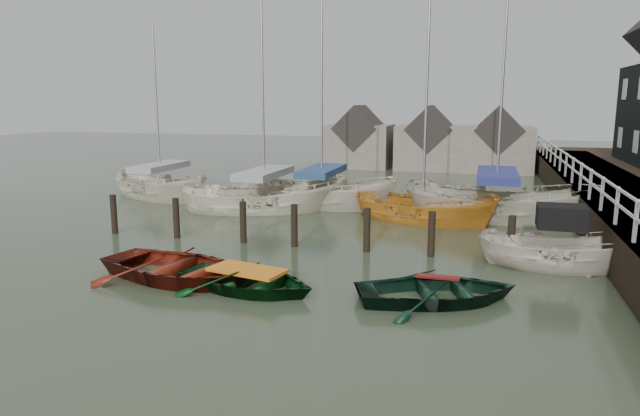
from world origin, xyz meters
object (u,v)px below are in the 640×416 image
(sailboat_e, at_px, (161,196))
(sailboat_d, at_px, (495,217))
(sailboat_b, at_px, (322,205))
(rowboat_red, at_px, (179,280))
(sailboat_c, at_px, (422,220))
(rowboat_dkgreen, at_px, (437,301))
(rowboat_green, at_px, (248,290))
(motorboat, at_px, (558,265))
(sailboat_a, at_px, (265,209))

(sailboat_e, bearing_deg, sailboat_d, -67.89)
(sailboat_b, bearing_deg, rowboat_red, -178.26)
(rowboat_red, relative_size, sailboat_c, 0.47)
(rowboat_dkgreen, xyz_separation_m, sailboat_c, (-1.32, 9.22, 0.01))
(rowboat_dkgreen, xyz_separation_m, sailboat_d, (1.46, 10.52, 0.06))
(sailboat_b, xyz_separation_m, sailboat_d, (7.49, -0.66, -0.00))
(rowboat_red, xyz_separation_m, rowboat_green, (2.08, -0.25, 0.00))
(rowboat_dkgreen, bearing_deg, sailboat_e, 30.54)
(rowboat_dkgreen, relative_size, motorboat, 0.87)
(sailboat_b, xyz_separation_m, sailboat_c, (4.71, -1.96, -0.05))
(sailboat_a, height_order, sailboat_d, sailboat_d)
(rowboat_dkgreen, relative_size, sailboat_c, 0.39)
(sailboat_c, xyz_separation_m, sailboat_d, (2.77, 1.30, 0.05))
(rowboat_green, relative_size, sailboat_b, 0.33)
(sailboat_a, bearing_deg, rowboat_green, 176.14)
(rowboat_green, height_order, motorboat, motorboat)
(rowboat_red, distance_m, sailboat_e, 13.72)
(rowboat_dkgreen, distance_m, sailboat_e, 18.17)
(rowboat_red, relative_size, motorboat, 1.03)
(rowboat_red, distance_m, sailboat_c, 10.90)
(rowboat_dkgreen, bearing_deg, sailboat_b, 7.16)
(rowboat_red, distance_m, sailboat_d, 13.52)
(rowboat_red, xyz_separation_m, sailboat_a, (-1.39, 9.77, 0.06))
(rowboat_dkgreen, height_order, sailboat_d, sailboat_d)
(sailboat_b, relative_size, sailboat_d, 0.91)
(motorboat, bearing_deg, sailboat_c, 39.07)
(sailboat_a, distance_m, sailboat_d, 9.64)
(sailboat_c, height_order, sailboat_e, sailboat_c)
(sailboat_d, bearing_deg, sailboat_c, 129.84)
(sailboat_e, bearing_deg, rowboat_green, -115.93)
(rowboat_red, distance_m, sailboat_b, 11.43)
(rowboat_green, height_order, sailboat_c, sailboat_c)
(rowboat_dkgreen, bearing_deg, sailboat_c, -13.06)
(sailboat_c, bearing_deg, rowboat_green, -178.51)
(rowboat_green, height_order, sailboat_d, sailboat_d)
(sailboat_b, bearing_deg, sailboat_d, -89.70)
(sailboat_b, relative_size, sailboat_e, 1.18)
(rowboat_red, relative_size, rowboat_dkgreen, 1.18)
(sailboat_c, bearing_deg, sailboat_b, 87.99)
(sailboat_a, bearing_deg, sailboat_d, -107.13)
(rowboat_green, relative_size, sailboat_e, 0.39)
(sailboat_a, height_order, sailboat_e, sailboat_a)
(rowboat_red, relative_size, sailboat_b, 0.40)
(motorboat, height_order, sailboat_e, sailboat_e)
(rowboat_green, relative_size, sailboat_a, 0.33)
(sailboat_d, relative_size, sailboat_e, 1.30)
(motorboat, distance_m, sailboat_d, 7.03)
(sailboat_d, bearing_deg, rowboat_red, 157.43)
(sailboat_b, xyz_separation_m, sailboat_e, (-8.23, 0.07, -0.00))
(rowboat_red, bearing_deg, rowboat_green, -84.03)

